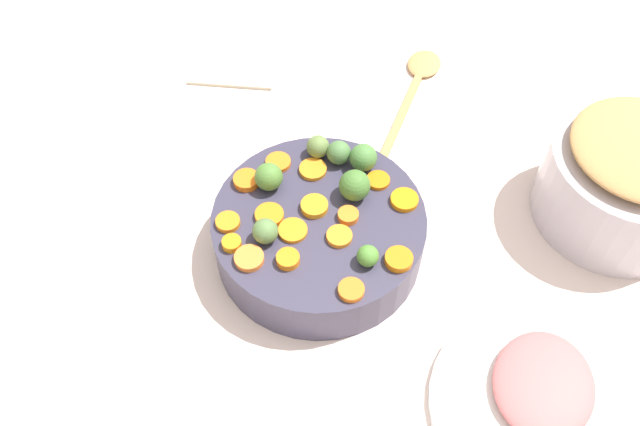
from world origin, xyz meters
TOP-DOWN VIEW (x-y plane):
  - tabletop at (0.00, 0.00)m, footprint 2.40×2.40m
  - serving_bowl_carrots at (0.02, 0.00)m, footprint 0.29×0.29m
  - metal_pot at (-0.21, 0.37)m, footprint 0.23×0.23m
  - carrot_slice_0 at (0.05, -0.06)m, footprint 0.06×0.06m
  - carrot_slice_1 at (0.04, 0.12)m, footprint 0.05×0.05m
  - carrot_slice_2 at (0.01, -0.12)m, footprint 0.05×0.05m
  - carrot_slice_3 at (0.10, -0.01)m, footprint 0.03×0.03m
  - carrot_slice_4 at (0.01, -0.01)m, footprint 0.05×0.05m
  - carrot_slice_5 at (0.06, -0.02)m, footprint 0.05×0.05m
  - carrot_slice_6 at (0.04, 0.04)m, footprint 0.04×0.04m
  - carrot_slice_7 at (-0.05, -0.04)m, footprint 0.05×0.05m
  - carrot_slice_8 at (0.11, 0.08)m, footprint 0.04×0.04m
  - carrot_slice_9 at (0.11, -0.08)m, footprint 0.04×0.04m
  - carrot_slice_10 at (0.12, -0.05)m, footprint 0.05×0.05m
  - carrot_slice_11 at (-0.07, 0.05)m, footprint 0.05×0.05m
  - carrot_slice_12 at (-0.04, -0.09)m, footprint 0.05×0.05m
  - carrot_slice_13 at (0.08, -0.11)m, footprint 0.04×0.04m
  - carrot_slice_14 at (0.01, 0.04)m, footprint 0.03×0.03m
  - carrot_slice_15 at (-0.05, 0.10)m, footprint 0.04×0.04m
  - brussels_sprout_0 at (-0.09, 0.02)m, footprint 0.04×0.04m
  - brussels_sprout_1 at (-0.08, -0.02)m, footprint 0.03×0.03m
  - brussels_sprout_2 at (0.00, -0.08)m, footprint 0.04×0.04m
  - brussels_sprout_3 at (-0.08, -0.05)m, footprint 0.03×0.03m
  - brussels_sprout_4 at (0.06, 0.09)m, footprint 0.03×0.03m
  - brussels_sprout_5 at (0.08, -0.05)m, footprint 0.03×0.03m
  - brussels_sprout_6 at (-0.03, 0.03)m, footprint 0.04×0.04m
  - wooden_spoon at (-0.37, 0.01)m, footprint 0.29×0.06m
  - ham_plate at (0.13, 0.34)m, footprint 0.27×0.27m
  - ham_slice_main at (0.10, 0.34)m, footprint 0.15×0.13m
  - dish_towel at (-0.29, -0.30)m, footprint 0.19×0.19m

SIDE VIEW (x-z plane):
  - tabletop at x=0.00m, z-range 0.00..0.02m
  - dish_towel at x=-0.29m, z-range 0.02..0.03m
  - wooden_spoon at x=-0.37m, z-range 0.02..0.03m
  - ham_plate at x=0.13m, z-range 0.02..0.03m
  - ham_slice_main at x=0.10m, z-range 0.03..0.06m
  - serving_bowl_carrots at x=0.02m, z-range 0.02..0.10m
  - metal_pot at x=-0.21m, z-range 0.02..0.15m
  - carrot_slice_5 at x=0.06m, z-range 0.10..0.10m
  - carrot_slice_11 at x=-0.07m, z-range 0.10..0.10m
  - carrot_slice_7 at x=-0.05m, z-range 0.10..0.10m
  - carrot_slice_12 at x=-0.04m, z-range 0.10..0.10m
  - carrot_slice_6 at x=0.04m, z-range 0.10..0.10m
  - carrot_slice_13 at x=0.08m, z-range 0.10..0.10m
  - carrot_slice_0 at x=0.05m, z-range 0.10..0.10m
  - carrot_slice_15 at x=-0.05m, z-range 0.10..0.10m
  - carrot_slice_8 at x=0.11m, z-range 0.10..0.10m
  - carrot_slice_10 at x=0.12m, z-range 0.10..0.10m
  - carrot_slice_4 at x=0.01m, z-range 0.10..0.11m
  - carrot_slice_14 at x=0.01m, z-range 0.10..0.11m
  - carrot_slice_2 at x=0.01m, z-range 0.10..0.11m
  - carrot_slice_1 at x=0.04m, z-range 0.10..0.11m
  - carrot_slice_9 at x=0.11m, z-range 0.10..0.11m
  - carrot_slice_3 at x=0.10m, z-range 0.10..0.11m
  - brussels_sprout_4 at x=0.06m, z-range 0.10..0.12m
  - brussels_sprout_3 at x=-0.08m, z-range 0.10..0.13m
  - brussels_sprout_5 at x=0.08m, z-range 0.10..0.13m
  - brussels_sprout_1 at x=-0.08m, z-range 0.10..0.13m
  - brussels_sprout_0 at x=-0.09m, z-range 0.10..0.13m
  - brussels_sprout_2 at x=0.00m, z-range 0.10..0.13m
  - brussels_sprout_6 at x=-0.03m, z-range 0.10..0.14m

